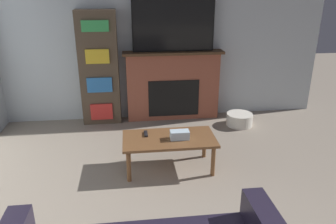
# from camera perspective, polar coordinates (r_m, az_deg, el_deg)

# --- Properties ---
(wall_back) EXTENTS (5.63, 0.06, 2.70)m
(wall_back) POSITION_cam_1_polar(r_m,az_deg,el_deg) (5.26, -3.30, 13.21)
(wall_back) COLOR silver
(wall_back) RESTS_ON ground_plane
(fireplace) EXTENTS (1.58, 0.28, 1.12)m
(fireplace) POSITION_cam_1_polar(r_m,az_deg,el_deg) (5.33, 0.86, 4.68)
(fireplace) COLOR brown
(fireplace) RESTS_ON ground_plane
(tv) EXTENTS (1.26, 0.03, 0.80)m
(tv) POSITION_cam_1_polar(r_m,az_deg,el_deg) (5.12, 0.96, 14.89)
(tv) COLOR black
(tv) RESTS_ON fireplace
(coffee_table) EXTENTS (1.09, 0.57, 0.41)m
(coffee_table) POSITION_cam_1_polar(r_m,az_deg,el_deg) (3.88, 0.19, -5.15)
(coffee_table) COLOR brown
(coffee_table) RESTS_ON ground_plane
(tissue_box) EXTENTS (0.22, 0.12, 0.10)m
(tissue_box) POSITION_cam_1_polar(r_m,az_deg,el_deg) (3.82, 2.05, -3.99)
(tissue_box) COLOR silver
(tissue_box) RESTS_ON coffee_table
(remote_control) EXTENTS (0.04, 0.15, 0.02)m
(remote_control) POSITION_cam_1_polar(r_m,az_deg,el_deg) (3.94, -3.88, -3.80)
(remote_control) COLOR black
(remote_control) RESTS_ON coffee_table
(bookshelf) EXTENTS (0.59, 0.29, 1.75)m
(bookshelf) POSITION_cam_1_polar(r_m,az_deg,el_deg) (5.20, -11.89, 7.36)
(bookshelf) COLOR #4C3D2D
(bookshelf) RESTS_ON ground_plane
(storage_basket) EXTENTS (0.41, 0.41, 0.19)m
(storage_basket) POSITION_cam_1_polar(r_m,az_deg,el_deg) (5.31, 12.32, -1.26)
(storage_basket) COLOR silver
(storage_basket) RESTS_ON ground_plane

